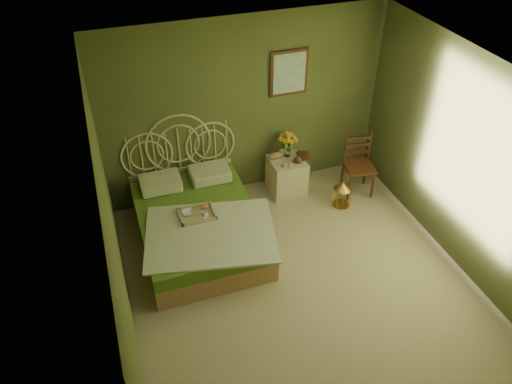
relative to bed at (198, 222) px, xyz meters
name	(u,v)px	position (x,y,z in m)	size (l,w,h in m)	color
floor	(305,291)	(0.98, -1.29, -0.30)	(4.50, 4.50, 0.00)	#C1AD8B
ceiling	(322,91)	(0.98, -1.29, 2.30)	(4.50, 4.50, 0.00)	silver
wall_back	(245,109)	(0.98, 0.96, 1.00)	(4.00, 4.00, 0.00)	#586233
wall_left	(116,250)	(-1.02, -1.29, 1.00)	(4.50, 4.50, 0.00)	#586233
wall_right	(473,170)	(2.98, -1.29, 1.00)	(4.50, 4.50, 0.00)	#586233
wall_art	(289,73)	(1.59, 0.93, 1.45)	(0.54, 0.04, 0.64)	#3E2210
bed	(198,222)	(0.00, 0.00, 0.00)	(1.76, 2.22, 1.38)	tan
nightstand	(287,171)	(1.50, 0.64, 0.05)	(0.50, 0.50, 0.98)	beige
chair	(357,160)	(2.48, 0.35, 0.22)	(0.48, 0.48, 0.93)	#3E2210
birdcage	(342,194)	(2.12, 0.05, -0.11)	(0.26, 0.26, 0.39)	gold
book_lower	(298,157)	(1.67, 0.65, 0.26)	(0.16, 0.22, 0.02)	#381E0F
book_upper	(298,155)	(1.67, 0.65, 0.28)	(0.17, 0.23, 0.02)	#472819
cereal_bowl	(188,213)	(-0.12, -0.08, 0.25)	(0.15, 0.15, 0.04)	white
coffee_cup	(204,214)	(0.06, -0.19, 0.27)	(0.08, 0.08, 0.07)	white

